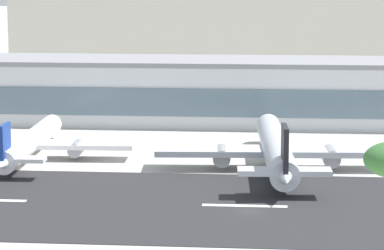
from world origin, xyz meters
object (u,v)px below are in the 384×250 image
at_px(terminal_building, 181,90).
at_px(distant_hotel_block, 250,21).
at_px(airliner_navy_tail_gate_0, 28,144).
at_px(airliner_black_tail_gate_1, 276,150).

height_order(terminal_building, distant_hotel_block, distant_hotel_block).
relative_size(terminal_building, airliner_navy_tail_gate_0, 4.50).
bearing_deg(airliner_navy_tail_gate_0, terminal_building, -29.46).
distance_m(distant_hotel_block, airliner_black_tail_gate_1, 144.52).
bearing_deg(distant_hotel_block, terminal_building, -97.52).
bearing_deg(terminal_building, airliner_black_tail_gate_1, -66.75).
bearing_deg(distant_hotel_block, airliner_black_tail_gate_1, -86.79).
xyz_separation_m(terminal_building, distant_hotel_block, (12.62, 95.57, 9.91)).
height_order(airliner_navy_tail_gate_0, airliner_black_tail_gate_1, airliner_black_tail_gate_1).
distance_m(terminal_building, distant_hotel_block, 96.91).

